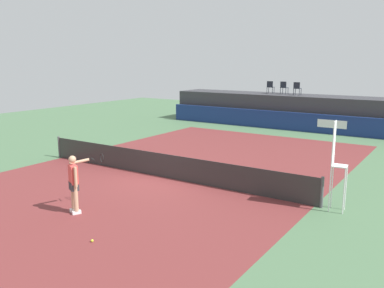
# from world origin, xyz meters

# --- Properties ---
(ground_plane) EXTENTS (48.00, 48.00, 0.00)m
(ground_plane) POSITION_xyz_m (0.00, 3.00, 0.00)
(ground_plane) COLOR #4C704C
(court_inner) EXTENTS (12.00, 22.00, 0.00)m
(court_inner) POSITION_xyz_m (0.00, 0.00, 0.00)
(court_inner) COLOR maroon
(court_inner) RESTS_ON ground
(sponsor_wall) EXTENTS (18.00, 0.22, 1.20)m
(sponsor_wall) POSITION_xyz_m (0.01, 13.50, 0.60)
(sponsor_wall) COLOR navy
(sponsor_wall) RESTS_ON ground
(spectator_platform) EXTENTS (18.00, 2.80, 2.20)m
(spectator_platform) POSITION_xyz_m (0.00, 15.30, 1.10)
(spectator_platform) COLOR #38383D
(spectator_platform) RESTS_ON ground
(spectator_chair_far_left) EXTENTS (0.48, 0.48, 0.89)m
(spectator_chair_far_left) POSITION_xyz_m (-2.07, 15.40, 2.69)
(spectator_chair_far_left) COLOR #1E232D
(spectator_chair_far_left) RESTS_ON spectator_platform
(spectator_chair_left) EXTENTS (0.46, 0.46, 0.89)m
(spectator_chair_left) POSITION_xyz_m (-1.05, 15.40, 2.69)
(spectator_chair_left) COLOR #1E232D
(spectator_chair_left) RESTS_ON spectator_platform
(spectator_chair_center) EXTENTS (0.45, 0.45, 0.89)m
(spectator_chair_center) POSITION_xyz_m (0.02, 15.07, 2.69)
(spectator_chair_center) COLOR #1E232D
(spectator_chair_center) RESTS_ON spectator_platform
(umpire_chair) EXTENTS (0.48, 0.48, 2.76)m
(umpire_chair) POSITION_xyz_m (6.56, -0.01, 1.59)
(umpire_chair) COLOR white
(umpire_chair) RESTS_ON ground
(tennis_net) EXTENTS (12.40, 0.02, 0.95)m
(tennis_net) POSITION_xyz_m (0.00, 0.00, 0.47)
(tennis_net) COLOR #2D2D2D
(tennis_net) RESTS_ON ground
(net_post_near) EXTENTS (0.10, 0.10, 1.00)m
(net_post_near) POSITION_xyz_m (-6.20, 0.00, 0.50)
(net_post_near) COLOR #4C4C51
(net_post_near) RESTS_ON ground
(net_post_far) EXTENTS (0.10, 0.10, 1.00)m
(net_post_far) POSITION_xyz_m (6.20, 0.00, 0.50)
(net_post_far) COLOR #4C4C51
(net_post_far) RESTS_ON ground
(tennis_player) EXTENTS (0.61, 1.26, 1.77)m
(tennis_player) POSITION_xyz_m (0.15, -4.50, 0.96)
(tennis_player) COLOR white
(tennis_player) RESTS_ON court_inner
(tennis_ball) EXTENTS (0.07, 0.07, 0.07)m
(tennis_ball) POSITION_xyz_m (2.09, -5.69, 0.04)
(tennis_ball) COLOR #D8EA33
(tennis_ball) RESTS_ON court_inner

